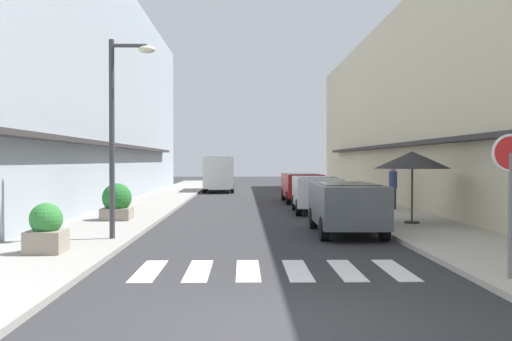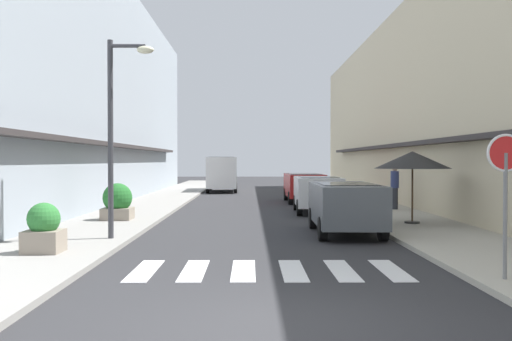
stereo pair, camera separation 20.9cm
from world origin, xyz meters
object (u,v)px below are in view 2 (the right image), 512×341
object	(u,v)px
parked_car_far	(304,184)
parked_car_near	(345,202)
planter_midblock	(117,202)
delivery_van	(222,171)
round_street_sign	(506,168)
street_lamp	(118,117)
cafe_umbrella	(412,160)
pedestrian_walking_near	(395,186)
planter_corner	(44,229)
parked_car_mid	(318,190)

from	to	relation	value
parked_car_far	parked_car_near	bearing A→B (deg)	-90.00
parked_car_far	planter_midblock	xyz separation A→B (m)	(-7.24, -9.50, -0.21)
delivery_van	round_street_sign	distance (m)	29.96
round_street_sign	street_lamp	world-z (taller)	street_lamp
cafe_umbrella	planter_midblock	distance (m)	9.87
round_street_sign	pedestrian_walking_near	world-z (taller)	round_street_sign
round_street_sign	planter_corner	distance (m)	9.37
parked_car_near	cafe_umbrella	world-z (taller)	cafe_umbrella
parked_car_near	parked_car_far	size ratio (longest dim) A/B	0.96
parked_car_far	planter_midblock	distance (m)	11.95
parked_car_far	round_street_sign	distance (m)	19.46
parked_car_near	planter_midblock	world-z (taller)	parked_car_near
parked_car_mid	round_street_sign	distance (m)	13.66
parked_car_mid	round_street_sign	bearing A→B (deg)	-83.39
delivery_van	pedestrian_walking_near	bearing A→B (deg)	-63.03
delivery_van	cafe_umbrella	bearing A→B (deg)	-71.14
parked_car_near	parked_car_mid	distance (m)	6.73
delivery_van	cafe_umbrella	distance (m)	21.89
parked_car_near	planter_corner	size ratio (longest dim) A/B	3.94
parked_car_far	planter_corner	distance (m)	17.99
cafe_umbrella	street_lamp	bearing A→B (deg)	-158.19
cafe_umbrella	parked_car_mid	bearing A→B (deg)	116.42
street_lamp	cafe_umbrella	distance (m)	9.30
round_street_sign	planter_midblock	bearing A→B (deg)	131.73
parked_car_near	cafe_umbrella	distance (m)	3.27
delivery_van	parked_car_far	bearing A→B (deg)	-65.04
delivery_van	planter_midblock	world-z (taller)	delivery_van
street_lamp	planter_corner	distance (m)	3.64
street_lamp	cafe_umbrella	world-z (taller)	street_lamp
parked_car_near	parked_car_mid	bearing A→B (deg)	90.00
parked_car_far	delivery_van	distance (m)	10.97
planter_corner	planter_midblock	size ratio (longest dim) A/B	0.88
parked_car_mid	planter_corner	xyz separation A→B (m)	(-7.23, -10.63, -0.29)
pedestrian_walking_near	round_street_sign	bearing A→B (deg)	79.77
cafe_umbrella	planter_corner	distance (m)	11.33
delivery_van	cafe_umbrella	world-z (taller)	cafe_umbrella
pedestrian_walking_near	planter_midblock	bearing A→B (deg)	17.56
planter_corner	pedestrian_walking_near	world-z (taller)	pedestrian_walking_near
delivery_van	planter_corner	world-z (taller)	delivery_van
round_street_sign	parked_car_near	bearing A→B (deg)	102.98
parked_car_near	round_street_sign	size ratio (longest dim) A/B	1.75
parked_car_mid	delivery_van	world-z (taller)	delivery_van
street_lamp	pedestrian_walking_near	xyz separation A→B (m)	(9.35, 8.71, -2.17)
delivery_van	cafe_umbrella	size ratio (longest dim) A/B	2.26
street_lamp	delivery_van	bearing A→B (deg)	86.44
delivery_van	round_street_sign	xyz separation A→B (m)	(6.19, -29.31, 0.59)
parked_car_far	pedestrian_walking_near	world-z (taller)	pedestrian_walking_near
pedestrian_walking_near	street_lamp	bearing A→B (deg)	39.52
planter_midblock	pedestrian_walking_near	size ratio (longest dim) A/B	0.69
parked_car_far	round_street_sign	size ratio (longest dim) A/B	1.83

